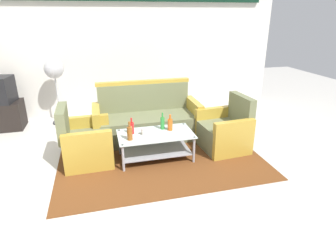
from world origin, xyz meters
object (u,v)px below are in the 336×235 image
object	(u,v)px
armchair_left	(86,143)
bottle_orange	(170,124)
coffee_table	(156,142)
bottle_brown	(130,133)
cup	(144,131)
bottle_green	(162,123)
bottle_red	(132,128)
pedestal_fan	(54,73)
couch	(147,121)
tv_stand	(0,116)
armchair_right	(225,131)

from	to	relation	value
armchair_left	bottle_orange	bearing A→B (deg)	83.90
coffee_table	bottle_brown	bearing A→B (deg)	-162.59
bottle_orange	cup	world-z (taller)	bottle_orange
bottle_green	bottle_red	xyz separation A→B (m)	(-0.47, -0.06, -0.01)
armchair_left	bottle_brown	world-z (taller)	armchair_left
bottle_brown	cup	xyz separation A→B (m)	(0.22, 0.12, -0.05)
bottle_green	pedestal_fan	size ratio (longest dim) A/B	0.21
couch	tv_stand	world-z (taller)	couch
armchair_left	armchair_right	xyz separation A→B (m)	(2.15, -0.10, 0.00)
cup	tv_stand	xyz separation A→B (m)	(-2.41, 1.87, -0.20)
armchair_left	bottle_green	world-z (taller)	armchair_left
armchair_left	bottle_orange	distance (m)	1.27
bottle_red	cup	distance (m)	0.19
cup	coffee_table	bearing A→B (deg)	-0.21
coffee_table	bottle_green	distance (m)	0.31
bottle_brown	armchair_right	bearing A→B (deg)	7.40
coffee_table	bottle_brown	xyz separation A→B (m)	(-0.39, -0.12, 0.24)
couch	armchair_right	world-z (taller)	couch
bottle_green	bottle_red	distance (m)	0.48
bottle_green	bottle_brown	bearing A→B (deg)	-153.25
armchair_left	cup	distance (m)	0.87
couch	tv_stand	bearing A→B (deg)	-22.38
couch	bottle_brown	bearing A→B (deg)	66.45
bottle_red	cup	xyz separation A→B (m)	(0.16, -0.09, -0.04)
armchair_left	bottle_green	size ratio (longest dim) A/B	3.24
armchair_left	cup	size ratio (longest dim) A/B	8.50
armchair_right	pedestal_fan	world-z (taller)	pedestal_fan
bottle_brown	cup	size ratio (longest dim) A/B	2.69
tv_stand	bottle_green	bearing A→B (deg)	-32.42
coffee_table	bottle_green	world-z (taller)	bottle_green
bottle_orange	pedestal_fan	xyz separation A→B (m)	(-1.77, 1.85, 0.51)
bottle_brown	cup	world-z (taller)	bottle_brown
armchair_left	tv_stand	world-z (taller)	armchair_left
armchair_right	bottle_green	bearing A→B (deg)	81.93
bottle_green	tv_stand	distance (m)	3.24
cup	couch	bearing A→B (deg)	76.88
armchair_left	bottle_red	size ratio (longest dim) A/B	3.50
couch	pedestal_fan	xyz separation A→B (m)	(-1.55, 1.14, 0.70)
coffee_table	bottle_orange	xyz separation A→B (m)	(0.24, 0.07, 0.23)
couch	bottle_orange	world-z (taller)	couch
bottle_brown	bottle_red	size ratio (longest dim) A/B	1.11
armchair_right	bottle_orange	size ratio (longest dim) A/B	3.44
bottle_brown	cup	bearing A→B (deg)	29.22
coffee_table	bottle_red	xyz separation A→B (m)	(-0.33, 0.09, 0.23)
cup	bottle_green	bearing A→B (deg)	24.93
armchair_left	tv_stand	distance (m)	2.32
armchair_right	cup	world-z (taller)	armchair_right
coffee_table	tv_stand	bearing A→B (deg)	144.03
couch	bottle_green	size ratio (longest dim) A/B	6.88
bottle_red	bottle_green	bearing A→B (deg)	6.99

